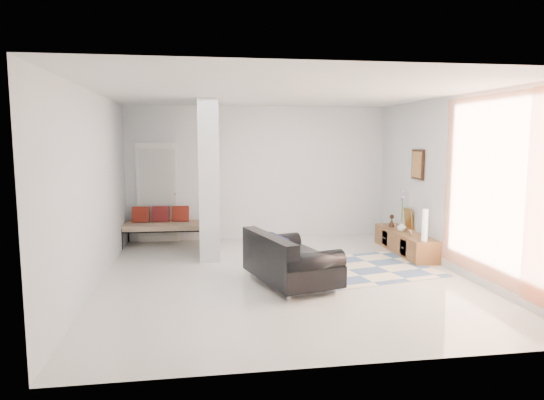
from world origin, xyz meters
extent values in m
plane|color=silver|center=(0.00, 0.00, 0.00)|extent=(6.00, 6.00, 0.00)
plane|color=white|center=(0.00, 0.00, 2.80)|extent=(6.00, 6.00, 0.00)
plane|color=silver|center=(0.00, 3.00, 1.40)|extent=(6.00, 0.00, 6.00)
plane|color=silver|center=(0.00, -3.00, 1.40)|extent=(6.00, 0.00, 6.00)
plane|color=silver|center=(-2.75, 0.00, 1.40)|extent=(0.00, 6.00, 6.00)
plane|color=silver|center=(2.75, 0.00, 1.40)|extent=(0.00, 6.00, 6.00)
cube|color=silver|center=(-1.10, 1.60, 1.40)|extent=(0.35, 1.20, 2.80)
cube|color=white|center=(-2.10, 2.96, 1.02)|extent=(0.85, 0.06, 2.04)
plane|color=#FB7B42|center=(2.67, -1.15, 1.45)|extent=(0.00, 2.55, 2.55)
cube|color=black|center=(2.72, 1.21, 1.65)|extent=(0.04, 0.45, 0.55)
cube|color=brown|center=(2.52, 1.21, 0.20)|extent=(0.45, 1.91, 0.40)
cube|color=black|center=(2.30, 0.79, 0.20)|extent=(0.02, 0.26, 0.28)
cube|color=black|center=(2.30, 1.64, 0.20)|extent=(0.02, 0.26, 0.28)
cube|color=#BE8937|center=(2.70, 1.48, 0.60)|extent=(0.09, 0.32, 0.40)
cube|color=silver|center=(2.42, 0.79, 0.46)|extent=(0.04, 0.10, 0.12)
cylinder|color=silver|center=(-0.13, -1.11, 0.05)|extent=(0.05, 0.05, 0.10)
cylinder|color=silver|center=(-0.48, 0.14, 0.05)|extent=(0.05, 0.05, 0.10)
cylinder|color=silver|center=(0.57, -0.91, 0.05)|extent=(0.05, 0.05, 0.10)
cylinder|color=silver|center=(0.21, 0.34, 0.05)|extent=(0.05, 0.05, 0.10)
cube|color=black|center=(0.04, -0.38, 0.25)|extent=(1.31, 1.73, 0.30)
cube|color=black|center=(-0.30, -0.48, 0.58)|extent=(0.61, 1.54, 0.36)
cylinder|color=black|center=(0.22, -1.01, 0.48)|extent=(0.92, 0.51, 0.28)
cylinder|color=black|center=(-0.13, 0.24, 0.48)|extent=(0.92, 0.51, 0.28)
cube|color=black|center=(-0.19, -0.45, 0.60)|extent=(0.29, 0.58, 0.31)
cylinder|color=black|center=(-2.75, 2.29, 0.20)|extent=(0.04, 0.04, 0.40)
cylinder|color=black|center=(-1.08, 2.22, 0.20)|extent=(0.04, 0.04, 0.40)
cylinder|color=black|center=(-2.72, 2.98, 0.20)|extent=(0.04, 0.04, 0.40)
cylinder|color=black|center=(-1.05, 2.91, 0.20)|extent=(0.04, 0.04, 0.40)
cube|color=beige|center=(-1.90, 2.60, 0.38)|extent=(1.73, 0.79, 0.12)
cube|color=maroon|center=(-2.43, 2.77, 0.60)|extent=(0.35, 0.18, 0.33)
cube|color=maroon|center=(-2.04, 2.76, 0.60)|extent=(0.35, 0.18, 0.33)
cube|color=maroon|center=(-1.65, 2.74, 0.60)|extent=(0.35, 0.18, 0.33)
cube|color=beige|center=(1.10, 0.20, 0.01)|extent=(3.01, 2.31, 0.01)
cylinder|color=silver|center=(2.50, 0.40, 0.67)|extent=(0.10, 0.10, 0.54)
imported|color=white|center=(2.47, 1.26, 0.49)|extent=(0.18, 0.18, 0.18)
camera|label=1|loc=(-1.29, -7.18, 2.13)|focal=32.00mm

